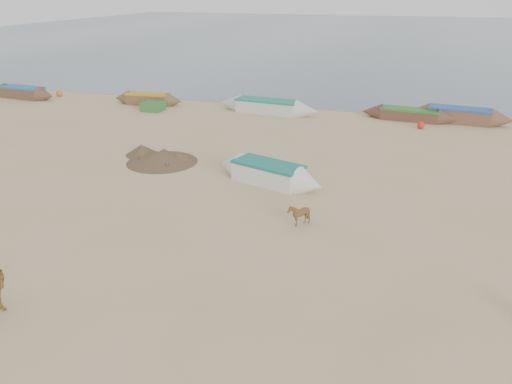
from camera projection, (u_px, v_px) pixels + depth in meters
ground at (216, 270)px, 15.25m from camera, size 140.00×140.00×0.00m
sea at (391, 35)px, 87.38m from camera, size 160.00×160.00×0.00m
calf_front at (299, 215)px, 17.92m from camera, size 0.84×0.76×0.85m
near_canoe at (268, 173)px, 21.82m from camera, size 5.47×2.89×0.91m
debris_pile at (162, 157)px, 24.45m from camera, size 3.89×3.89×0.53m
waterline_canoes at (330, 110)px, 32.89m from camera, size 54.78×4.14×0.96m
beach_clutter at (412, 121)px, 30.87m from camera, size 45.41×3.80×0.64m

